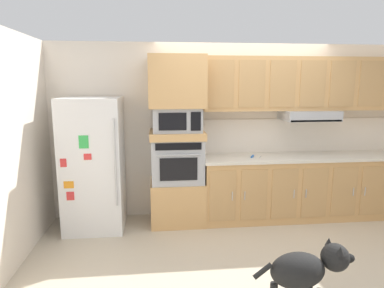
{
  "coord_description": "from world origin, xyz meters",
  "views": [
    {
      "loc": [
        -1.24,
        -3.77,
        1.95
      ],
      "look_at": [
        -0.82,
        0.25,
        1.21
      ],
      "focal_mm": 31.47,
      "sensor_mm": 36.0,
      "label": 1
    }
  ],
  "objects_px": {
    "refrigerator": "(94,164)",
    "dog": "(307,269)",
    "built_in_oven": "(177,160)",
    "microwave": "(177,119)",
    "screwdriver": "(253,156)"
  },
  "relations": [
    {
      "from": "screwdriver",
      "to": "built_in_oven",
      "type": "bearing_deg",
      "value": 177.36
    },
    {
      "from": "built_in_oven",
      "to": "dog",
      "type": "height_order",
      "value": "built_in_oven"
    },
    {
      "from": "screwdriver",
      "to": "dog",
      "type": "distance_m",
      "value": 2.07
    },
    {
      "from": "screwdriver",
      "to": "dog",
      "type": "xyz_separation_m",
      "value": [
        -0.1,
        -2.0,
        -0.53
      ]
    },
    {
      "from": "microwave",
      "to": "built_in_oven",
      "type": "bearing_deg",
      "value": 179.23
    },
    {
      "from": "refrigerator",
      "to": "built_in_oven",
      "type": "height_order",
      "value": "refrigerator"
    },
    {
      "from": "built_in_oven",
      "to": "screwdriver",
      "type": "relative_size",
      "value": 4.23
    },
    {
      "from": "refrigerator",
      "to": "dog",
      "type": "bearing_deg",
      "value": -43.71
    },
    {
      "from": "refrigerator",
      "to": "built_in_oven",
      "type": "xyz_separation_m",
      "value": [
        1.12,
        0.07,
        0.02
      ]
    },
    {
      "from": "refrigerator",
      "to": "screwdriver",
      "type": "height_order",
      "value": "refrigerator"
    },
    {
      "from": "refrigerator",
      "to": "dog",
      "type": "distance_m",
      "value": 2.91
    },
    {
      "from": "built_in_oven",
      "to": "microwave",
      "type": "bearing_deg",
      "value": -0.77
    },
    {
      "from": "refrigerator",
      "to": "microwave",
      "type": "xyz_separation_m",
      "value": [
        1.12,
        0.07,
        0.58
      ]
    },
    {
      "from": "microwave",
      "to": "refrigerator",
      "type": "bearing_deg",
      "value": -176.53
    },
    {
      "from": "built_in_oven",
      "to": "dog",
      "type": "bearing_deg",
      "value": -64.96
    }
  ]
}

